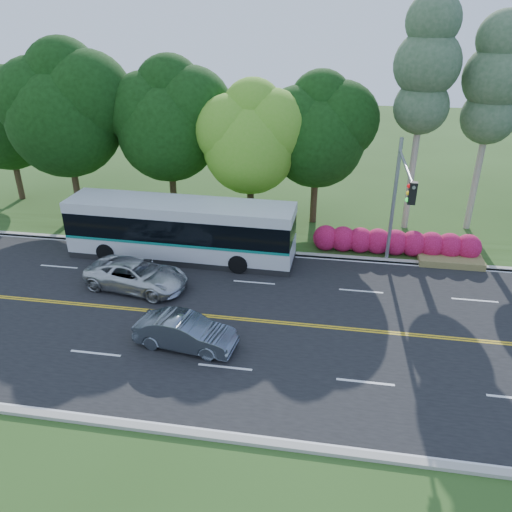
% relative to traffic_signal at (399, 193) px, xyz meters
% --- Properties ---
extents(ground, '(120.00, 120.00, 0.00)m').
position_rel_traffic_signal_xyz_m(ground, '(-6.49, -5.40, -4.67)').
color(ground, '#274517').
rests_on(ground, ground).
extents(road, '(60.00, 14.00, 0.02)m').
position_rel_traffic_signal_xyz_m(road, '(-6.49, -5.40, -4.66)').
color(road, black).
rests_on(road, ground).
extents(curb_north, '(60.00, 0.30, 0.15)m').
position_rel_traffic_signal_xyz_m(curb_north, '(-6.49, 1.75, -4.60)').
color(curb_north, '#A6A396').
rests_on(curb_north, ground).
extents(curb_south, '(60.00, 0.30, 0.15)m').
position_rel_traffic_signal_xyz_m(curb_south, '(-6.49, -12.55, -4.60)').
color(curb_south, '#A6A396').
rests_on(curb_south, ground).
extents(grass_verge, '(60.00, 4.00, 0.10)m').
position_rel_traffic_signal_xyz_m(grass_verge, '(-6.49, 3.60, -4.62)').
color(grass_verge, '#274517').
rests_on(grass_verge, ground).
extents(lane_markings, '(57.60, 13.82, 0.00)m').
position_rel_traffic_signal_xyz_m(lane_markings, '(-6.59, -5.40, -4.65)').
color(lane_markings, gold).
rests_on(lane_markings, road).
extents(tree_row, '(44.70, 9.10, 13.84)m').
position_rel_traffic_signal_xyz_m(tree_row, '(-11.65, 6.73, 2.06)').
color(tree_row, '#322116').
rests_on(tree_row, ground).
extents(bougainvillea_hedge, '(9.50, 2.25, 1.50)m').
position_rel_traffic_signal_xyz_m(bougainvillea_hedge, '(0.69, 2.75, -3.95)').
color(bougainvillea_hedge, maroon).
rests_on(bougainvillea_hedge, ground).
extents(traffic_signal, '(0.42, 6.10, 7.00)m').
position_rel_traffic_signal_xyz_m(traffic_signal, '(0.00, 0.00, 0.00)').
color(traffic_signal, gray).
rests_on(traffic_signal, ground).
extents(transit_bus, '(12.83, 3.12, 3.34)m').
position_rel_traffic_signal_xyz_m(transit_bus, '(-11.58, 0.40, -3.00)').
color(transit_bus, silver).
rests_on(transit_bus, road).
extents(sedan, '(4.44, 2.03, 1.41)m').
position_rel_traffic_signal_xyz_m(sedan, '(-8.91, -7.81, -3.95)').
color(sedan, slate).
rests_on(sedan, road).
extents(suv, '(5.58, 3.27, 1.46)m').
position_rel_traffic_signal_xyz_m(suv, '(-12.79, -3.40, -3.92)').
color(suv, silver).
rests_on(suv, road).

